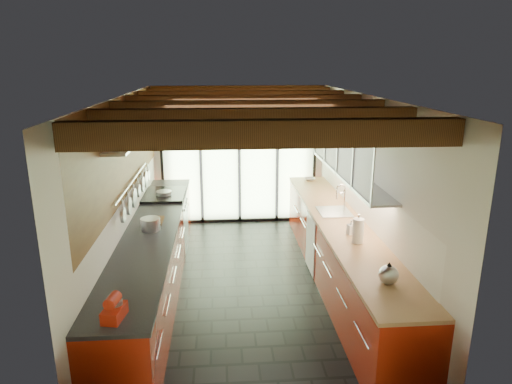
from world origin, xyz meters
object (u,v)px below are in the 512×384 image
kettle (389,274)px  soap_bottle (351,227)px  bowl (310,179)px  stand_mixer (114,309)px  paper_towel (358,231)px

kettle → soap_bottle: (-0.00, 1.32, -0.01)m
kettle → soap_bottle: bearing=90.0°
kettle → bowl: (-0.00, 4.05, -0.08)m
stand_mixer → soap_bottle: 3.09m
stand_mixer → soap_bottle: stand_mixer is taller
kettle → paper_towel: size_ratio=0.75×
paper_towel → soap_bottle: bearing=90.0°
kettle → soap_bottle: 1.32m
stand_mixer → soap_bottle: (2.54, 1.77, 0.00)m
paper_towel → soap_bottle: size_ratio=1.89×
soap_bottle → kettle: bearing=-90.0°
paper_towel → kettle: bearing=-90.0°
paper_towel → bowl: bearing=90.0°
kettle → bowl: kettle is taller
paper_towel → stand_mixer: bearing=-149.8°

